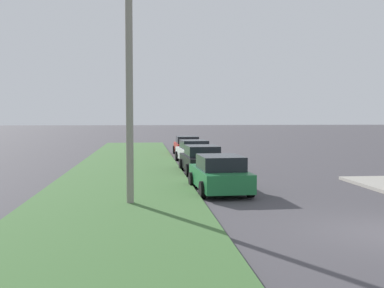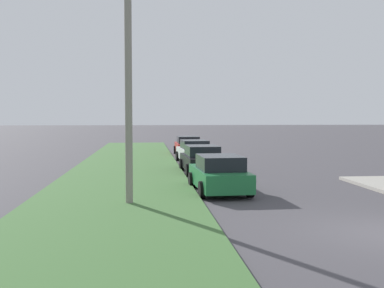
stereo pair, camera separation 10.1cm
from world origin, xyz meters
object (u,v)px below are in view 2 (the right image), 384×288
(parked_car_black, at_px, (202,160))
(streetlight, at_px, (139,74))
(parked_car_red, at_px, (188,146))
(parked_car_white, at_px, (194,152))
(parked_car_green, at_px, (219,174))

(parked_car_black, height_order, streetlight, streetlight)
(streetlight, bearing_deg, parked_car_red, -9.66)
(parked_car_white, relative_size, parked_car_red, 1.02)
(parked_car_white, xyz_separation_m, streetlight, (-14.21, 3.30, 3.67))
(parked_car_red, distance_m, streetlight, 20.75)
(parked_car_black, bearing_deg, streetlight, 157.66)
(parked_car_green, xyz_separation_m, parked_car_red, (17.67, -0.34, 0.00))
(parked_car_red, xyz_separation_m, streetlight, (-20.13, 3.43, 3.67))
(parked_car_green, xyz_separation_m, streetlight, (-2.46, 3.08, 3.67))
(streetlight, bearing_deg, parked_car_green, -51.45)
(parked_car_red, bearing_deg, parked_car_white, 178.93)
(parked_car_black, bearing_deg, parked_car_white, -4.24)
(parked_car_black, bearing_deg, parked_car_green, 177.07)
(parked_car_green, bearing_deg, streetlight, 125.95)
(streetlight, bearing_deg, parked_car_black, -19.86)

